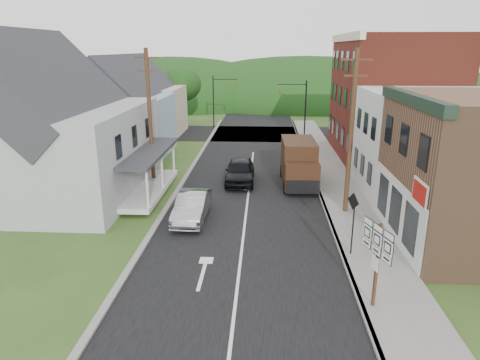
% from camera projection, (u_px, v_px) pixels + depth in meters
% --- Properties ---
extents(ground, '(120.00, 120.00, 0.00)m').
position_uv_depth(ground, '(243.00, 237.00, 21.19)').
color(ground, '#2D4719').
rests_on(ground, ground).
extents(road, '(9.00, 90.00, 0.02)m').
position_uv_depth(road, '(250.00, 178.00, 30.73)').
color(road, black).
rests_on(road, ground).
extents(cross_road, '(60.00, 9.00, 0.02)m').
position_uv_depth(cross_road, '(255.00, 134.00, 46.95)').
color(cross_road, black).
rests_on(cross_road, ground).
extents(sidewalk_right, '(2.80, 55.00, 0.15)m').
position_uv_depth(sidewalk_right, '(338.00, 188.00, 28.48)').
color(sidewalk_right, slate).
rests_on(sidewalk_right, ground).
extents(curb_right, '(0.20, 55.00, 0.15)m').
position_uv_depth(curb_right, '(317.00, 187.00, 28.55)').
color(curb_right, slate).
rests_on(curb_right, ground).
extents(curb_left, '(0.30, 55.00, 0.12)m').
position_uv_depth(curb_left, '(181.00, 185.00, 29.06)').
color(curb_left, slate).
rests_on(curb_left, ground).
extents(storefront_white, '(8.00, 7.00, 6.50)m').
position_uv_depth(storefront_white, '(429.00, 143.00, 26.78)').
color(storefront_white, silver).
rests_on(storefront_white, ground).
extents(storefront_red, '(8.00, 12.00, 10.00)m').
position_uv_depth(storefront_red, '(390.00, 98.00, 35.33)').
color(storefront_red, maroon).
rests_on(storefront_red, ground).
extents(house_gray, '(10.20, 12.24, 8.35)m').
position_uv_depth(house_gray, '(54.00, 128.00, 26.32)').
color(house_gray, '#ABADB1').
rests_on(house_gray, ground).
extents(house_blue, '(7.14, 8.16, 7.28)m').
position_uv_depth(house_blue, '(126.00, 112.00, 36.93)').
color(house_blue, '#9BB1D4').
rests_on(house_blue, ground).
extents(house_cream, '(7.14, 8.16, 7.28)m').
position_uv_depth(house_cream, '(148.00, 100.00, 45.54)').
color(house_cream, '#C3B597').
rests_on(house_cream, ground).
extents(utility_pole_right, '(1.60, 0.26, 9.00)m').
position_uv_depth(utility_pole_right, '(351.00, 132.00, 22.86)').
color(utility_pole_right, '#472D19').
rests_on(utility_pole_right, ground).
extents(utility_pole_left, '(1.60, 0.26, 9.00)m').
position_uv_depth(utility_pole_left, '(150.00, 117.00, 27.81)').
color(utility_pole_left, '#472D19').
rests_on(utility_pole_left, ground).
extents(traffic_signal_right, '(2.87, 0.20, 6.00)m').
position_uv_depth(traffic_signal_right, '(299.00, 103.00, 42.28)').
color(traffic_signal_right, black).
rests_on(traffic_signal_right, ground).
extents(traffic_signal_left, '(2.87, 0.20, 6.00)m').
position_uv_depth(traffic_signal_left, '(219.00, 95.00, 49.42)').
color(traffic_signal_left, black).
rests_on(traffic_signal_left, ground).
extents(tree_left_b, '(4.80, 4.80, 6.94)m').
position_uv_depth(tree_left_b, '(26.00, 105.00, 32.13)').
color(tree_left_b, '#382616').
rests_on(tree_left_b, ground).
extents(tree_left_c, '(5.80, 5.80, 8.41)m').
position_uv_depth(tree_left_c, '(49.00, 83.00, 39.56)').
color(tree_left_c, '#382616').
rests_on(tree_left_c, ground).
extents(tree_left_d, '(4.80, 4.80, 6.94)m').
position_uv_depth(tree_left_d, '(181.00, 84.00, 50.78)').
color(tree_left_d, '#382616').
rests_on(tree_left_d, ground).
extents(forested_ridge, '(90.00, 30.00, 16.00)m').
position_uv_depth(forested_ridge, '(259.00, 103.00, 73.67)').
color(forested_ridge, black).
rests_on(forested_ridge, ground).
extents(silver_sedan, '(1.63, 4.52, 1.48)m').
position_uv_depth(silver_sedan, '(192.00, 207.00, 23.13)').
color(silver_sedan, '#A6A6AA').
rests_on(silver_sedan, ground).
extents(dark_sedan, '(2.00, 4.84, 1.64)m').
position_uv_depth(dark_sedan, '(240.00, 171.00, 29.53)').
color(dark_sedan, black).
rests_on(dark_sedan, ground).
extents(delivery_van, '(2.34, 5.43, 3.01)m').
position_uv_depth(delivery_van, '(299.00, 163.00, 28.88)').
color(delivery_van, black).
rests_on(delivery_van, ground).
extents(route_sign_cluster, '(0.60, 1.74, 3.16)m').
position_uv_depth(route_sign_cluster, '(377.00, 254.00, 14.67)').
color(route_sign_cluster, '#472D19').
rests_on(route_sign_cluster, sidewalk_right).
extents(warning_sign, '(0.35, 0.73, 2.88)m').
position_uv_depth(warning_sign, '(353.00, 215.00, 18.61)').
color(warning_sign, black).
rests_on(warning_sign, sidewalk_right).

